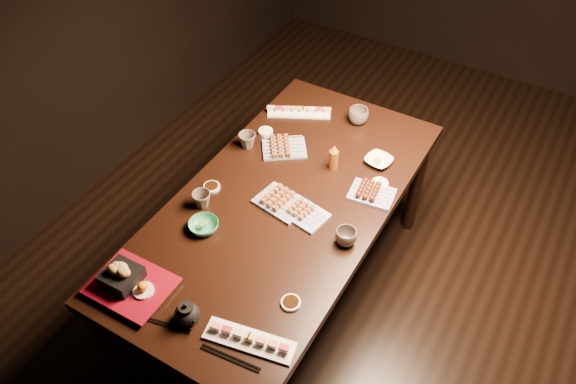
# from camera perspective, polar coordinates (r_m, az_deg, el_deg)

# --- Properties ---
(ground) EXTENTS (5.00, 5.00, 0.00)m
(ground) POSITION_cam_1_polar(r_m,az_deg,el_deg) (3.20, 9.37, -10.03)
(ground) COLOR black
(ground) RESTS_ON ground
(dining_table) EXTENTS (0.90, 1.80, 0.75)m
(dining_table) POSITION_cam_1_polar(r_m,az_deg,el_deg) (2.85, -0.51, -6.27)
(dining_table) COLOR black
(dining_table) RESTS_ON ground
(sushi_platter_near) EXTENTS (0.35, 0.16, 0.04)m
(sushi_platter_near) POSITION_cam_1_polar(r_m,az_deg,el_deg) (2.11, -3.95, -14.62)
(sushi_platter_near) COLOR white
(sushi_platter_near) RESTS_ON dining_table
(sushi_platter_far) EXTENTS (0.34, 0.24, 0.04)m
(sushi_platter_far) POSITION_cam_1_polar(r_m,az_deg,el_deg) (3.06, 1.13, 8.30)
(sushi_platter_far) COLOR white
(sushi_platter_far) RESTS_ON dining_table
(yakitori_plate_center) EXTENTS (0.25, 0.20, 0.06)m
(yakitori_plate_center) POSITION_cam_1_polar(r_m,az_deg,el_deg) (2.53, -0.69, -0.77)
(yakitori_plate_center) COLOR #828EB6
(yakitori_plate_center) RESTS_ON dining_table
(yakitori_plate_right) EXTENTS (0.22, 0.18, 0.05)m
(yakitori_plate_right) POSITION_cam_1_polar(r_m,az_deg,el_deg) (2.49, 1.65, -1.94)
(yakitori_plate_right) COLOR #828EB6
(yakitori_plate_right) RESTS_ON dining_table
(yakitori_plate_left) EXTENTS (0.27, 0.25, 0.05)m
(yakitori_plate_left) POSITION_cam_1_polar(r_m,az_deg,el_deg) (2.81, -0.39, 4.75)
(yakitori_plate_left) COLOR #828EB6
(yakitori_plate_left) RESTS_ON dining_table
(tsukune_plate) EXTENTS (0.22, 0.17, 0.05)m
(tsukune_plate) POSITION_cam_1_polar(r_m,az_deg,el_deg) (2.61, 8.56, 0.08)
(tsukune_plate) COLOR #828EB6
(tsukune_plate) RESTS_ON dining_table
(edamame_bowl_green) EXTENTS (0.15, 0.15, 0.04)m
(edamame_bowl_green) POSITION_cam_1_polar(r_m,az_deg,el_deg) (2.46, -8.56, -3.44)
(edamame_bowl_green) COLOR #329964
(edamame_bowl_green) RESTS_ON dining_table
(edamame_bowl_cream) EXTENTS (0.15, 0.15, 0.03)m
(edamame_bowl_cream) POSITION_cam_1_polar(r_m,az_deg,el_deg) (2.78, 9.19, 3.14)
(edamame_bowl_cream) COLOR #EDE9C2
(edamame_bowl_cream) RESTS_ON dining_table
(tempura_tray) EXTENTS (0.32, 0.26, 0.11)m
(tempura_tray) POSITION_cam_1_polar(r_m,az_deg,el_deg) (2.29, -15.79, -8.59)
(tempura_tray) COLOR black
(tempura_tray) RESTS_ON dining_table
(teacup_near_left) EXTENTS (0.10, 0.10, 0.08)m
(teacup_near_left) POSITION_cam_1_polar(r_m,az_deg,el_deg) (2.55, -8.76, -0.77)
(teacup_near_left) COLOR #4E453B
(teacup_near_left) RESTS_ON dining_table
(teacup_mid_right) EXTENTS (0.11, 0.11, 0.07)m
(teacup_mid_right) POSITION_cam_1_polar(r_m,az_deg,el_deg) (2.39, 5.91, -4.56)
(teacup_mid_right) COLOR #4E453B
(teacup_mid_right) RESTS_ON dining_table
(teacup_far_left) EXTENTS (0.11, 0.11, 0.08)m
(teacup_far_left) POSITION_cam_1_polar(r_m,az_deg,el_deg) (2.83, -4.17, 5.23)
(teacup_far_left) COLOR #4E453B
(teacup_far_left) RESTS_ON dining_table
(teacup_far_right) EXTENTS (0.13, 0.13, 0.08)m
(teacup_far_right) POSITION_cam_1_polar(r_m,az_deg,el_deg) (3.00, 7.15, 7.68)
(teacup_far_right) COLOR #4E453B
(teacup_far_right) RESTS_ON dining_table
(teapot) EXTENTS (0.15, 0.15, 0.10)m
(teapot) POSITION_cam_1_polar(r_m,az_deg,el_deg) (2.17, -10.24, -11.89)
(teapot) COLOR black
(teapot) RESTS_ON dining_table
(condiment_bottle) EXTENTS (0.06, 0.06, 0.14)m
(condiment_bottle) POSITION_cam_1_polar(r_m,az_deg,el_deg) (2.69, 4.67, 3.58)
(condiment_bottle) COLOR brown
(condiment_bottle) RESTS_ON dining_table
(sauce_dish_west) EXTENTS (0.09, 0.09, 0.01)m
(sauce_dish_west) POSITION_cam_1_polar(r_m,az_deg,el_deg) (2.65, -7.76, 0.52)
(sauce_dish_west) COLOR white
(sauce_dish_west) RESTS_ON dining_table
(sauce_dish_east) EXTENTS (0.09, 0.09, 0.01)m
(sauce_dish_east) POSITION_cam_1_polar(r_m,az_deg,el_deg) (2.67, 9.30, 0.85)
(sauce_dish_east) COLOR white
(sauce_dish_east) RESTS_ON dining_table
(sauce_dish_se) EXTENTS (0.09, 0.09, 0.01)m
(sauce_dish_se) POSITION_cam_1_polar(r_m,az_deg,el_deg) (2.21, 0.29, -11.19)
(sauce_dish_se) COLOR white
(sauce_dish_se) RESTS_ON dining_table
(sauce_dish_nw) EXTENTS (0.10, 0.10, 0.01)m
(sauce_dish_nw) POSITION_cam_1_polar(r_m,az_deg,el_deg) (2.94, -2.29, 6.17)
(sauce_dish_nw) COLOR white
(sauce_dish_nw) RESTS_ON dining_table
(chopsticks_near) EXTENTS (0.20, 0.06, 0.01)m
(chopsticks_near) POSITION_cam_1_polar(r_m,az_deg,el_deg) (2.21, -12.27, -12.99)
(chopsticks_near) COLOR black
(chopsticks_near) RESTS_ON dining_table
(chopsticks_se) EXTENTS (0.24, 0.05, 0.01)m
(chopsticks_se) POSITION_cam_1_polar(r_m,az_deg,el_deg) (2.10, -5.84, -16.40)
(chopsticks_se) COLOR black
(chopsticks_se) RESTS_ON dining_table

